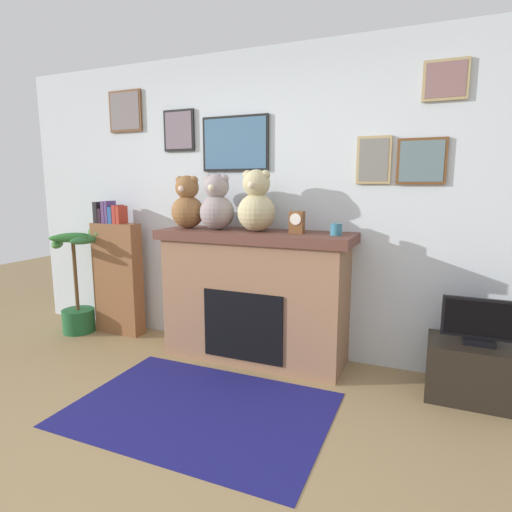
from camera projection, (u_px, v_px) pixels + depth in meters
ground_plane at (118, 482)px, 2.12m from camera, size 12.00×12.00×0.00m
back_wall at (266, 204)px, 3.71m from camera, size 5.20×0.15×2.60m
fireplace at (255, 295)px, 3.55m from camera, size 1.64×0.55×1.10m
bookshelf at (118, 274)px, 4.17m from camera, size 0.50×0.16×1.32m
potted_plant at (78, 289)px, 4.22m from camera, size 0.61×0.57×1.04m
tv_stand at (476, 372)px, 2.91m from camera, size 0.64×0.40×0.41m
television at (480, 323)px, 2.85m from camera, size 0.49×0.14×0.32m
area_rug at (200, 409)px, 2.80m from camera, size 1.69×1.17×0.01m
candle_jar at (336, 229)px, 3.17m from camera, size 0.09×0.09×0.09m
mantel_clock at (297, 222)px, 3.28m from camera, size 0.11×0.08×0.17m
teddy_bear_tan at (187, 205)px, 3.65m from camera, size 0.28×0.28×0.46m
teddy_bear_brown at (217, 205)px, 3.54m from camera, size 0.29×0.29×0.47m
teddy_bear_grey at (256, 204)px, 3.39m from camera, size 0.31×0.31×0.50m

